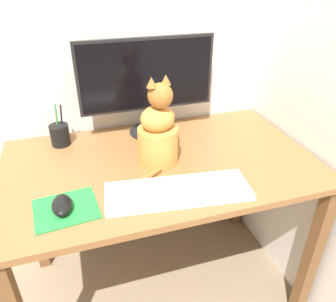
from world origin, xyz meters
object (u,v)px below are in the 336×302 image
keyboard (179,191)px  pen_cup (60,135)px  computer_mouse_left (62,205)px  monitor (147,81)px  cat (158,133)px

keyboard → pen_cup: (-0.36, 0.47, 0.03)m
keyboard → computer_mouse_left: size_ratio=4.74×
computer_mouse_left → pen_cup: pen_cup is taller
monitor → pen_cup: size_ratio=3.26×
pen_cup → keyboard: bearing=-52.1°
pen_cup → monitor: bearing=-0.2°
keyboard → pen_cup: size_ratio=2.82×
computer_mouse_left → keyboard: bearing=-4.1°
pen_cup → cat: bearing=-36.2°
keyboard → computer_mouse_left: computer_mouse_left is taller
monitor → pen_cup: monitor is taller
keyboard → cat: (-0.01, 0.21, 0.12)m
monitor → keyboard: monitor is taller
monitor → pen_cup: (-0.38, 0.00, -0.19)m
pen_cup → computer_mouse_left: bearing=-91.1°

